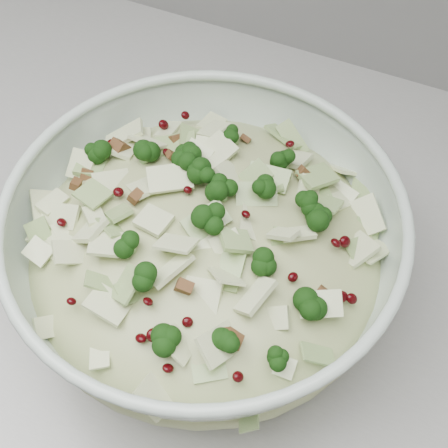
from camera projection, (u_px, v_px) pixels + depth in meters
counter at (293, 403)px, 0.99m from camera, size 3.60×0.60×0.90m
mixing_bowl at (205, 252)px, 0.53m from camera, size 0.41×0.41×0.13m
salad at (205, 238)px, 0.52m from camera, size 0.34×0.34×0.13m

